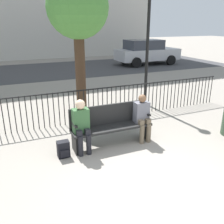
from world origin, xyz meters
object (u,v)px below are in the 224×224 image
at_px(lamp_post, 148,23).
at_px(parked_car_0, 146,52).
at_px(seated_person_1, 142,115).
at_px(backpack, 63,149).
at_px(tree_0, 78,10).
at_px(park_bench, 111,123).
at_px(seated_person_0, 81,124).

bearing_deg(lamp_post, parked_car_0, 59.05).
xyz_separation_m(seated_person_1, lamp_post, (1.51, 2.40, 2.02)).
relative_size(backpack, tree_0, 0.09).
distance_m(seated_person_1, backpack, 1.96).
distance_m(backpack, lamp_post, 4.88).
bearing_deg(lamp_post, park_bench, -134.92).
xyz_separation_m(tree_0, parked_car_0, (6.65, 7.07, -2.18)).
bearing_deg(backpack, seated_person_1, 1.82).
relative_size(park_bench, lamp_post, 0.46).
xyz_separation_m(seated_person_1, tree_0, (-0.62, 2.86, 2.40)).
distance_m(park_bench, seated_person_0, 0.76).
bearing_deg(parked_car_0, seated_person_0, -127.07).
xyz_separation_m(lamp_post, parked_car_0, (4.52, 7.53, -1.81)).
height_order(backpack, parked_car_0, parked_car_0).
bearing_deg(lamp_post, backpack, -144.25).
relative_size(tree_0, lamp_post, 0.99).
xyz_separation_m(seated_person_0, seated_person_1, (1.48, -0.00, -0.04)).
xyz_separation_m(park_bench, seated_person_0, (-0.73, -0.13, 0.16)).
bearing_deg(park_bench, parked_car_0, 55.34).
bearing_deg(tree_0, backpack, -113.75).
xyz_separation_m(seated_person_1, parked_car_0, (6.02, 9.93, 0.22)).
relative_size(seated_person_0, parked_car_0, 0.28).
xyz_separation_m(park_bench, seated_person_1, (0.75, -0.13, 0.13)).
relative_size(seated_person_1, backpack, 3.18).
bearing_deg(seated_person_0, seated_person_1, -0.14).
relative_size(seated_person_0, lamp_post, 0.29).
relative_size(seated_person_0, tree_0, 0.29).
height_order(park_bench, lamp_post, lamp_post).
height_order(backpack, tree_0, tree_0).
bearing_deg(parked_car_0, park_bench, -124.66).
height_order(seated_person_1, backpack, seated_person_1).
bearing_deg(park_bench, lamp_post, 45.08).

